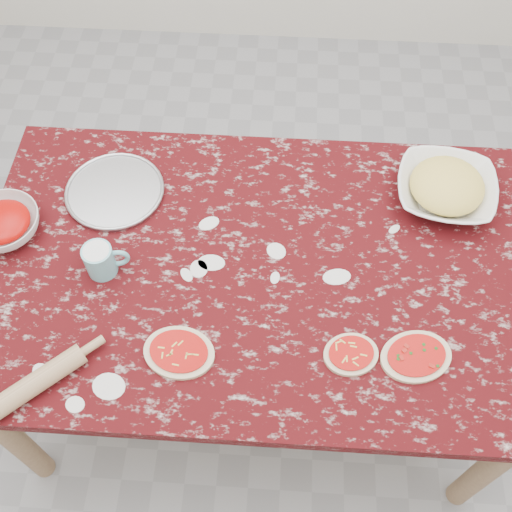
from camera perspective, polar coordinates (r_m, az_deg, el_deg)
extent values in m
plane|color=gray|center=(2.42, 0.00, -10.35)|extent=(4.00, 4.00, 0.00)
cube|color=#3B080B|center=(1.77, 0.00, -1.23)|extent=(1.60, 1.00, 0.04)
cube|color=#947954|center=(1.82, 0.00, -2.22)|extent=(1.50, 0.90, 0.08)
cylinder|color=#947954|center=(2.10, -21.60, -15.34)|extent=(0.07, 0.07, 0.71)
cylinder|color=#947954|center=(2.06, 20.68, -17.89)|extent=(0.07, 0.07, 0.71)
cylinder|color=#947954|center=(2.44, -16.48, 3.47)|extent=(0.07, 0.07, 0.71)
cylinder|color=#947954|center=(2.41, 18.04, 1.69)|extent=(0.07, 0.07, 0.71)
cylinder|color=#B2B2B7|center=(1.95, -12.91, 5.81)|extent=(0.39, 0.39, 0.01)
imported|color=white|center=(1.94, -22.28, 2.70)|extent=(0.24, 0.24, 0.07)
imported|color=white|center=(1.95, 17.09, 5.84)|extent=(0.33, 0.33, 0.07)
cylinder|color=#70BEC8|center=(1.76, -14.25, -0.40)|extent=(0.08, 0.08, 0.10)
torus|color=#70BEC8|center=(1.75, -12.68, -0.20)|extent=(0.07, 0.03, 0.07)
cylinder|color=silver|center=(1.73, -14.48, 0.21)|extent=(0.07, 0.07, 0.01)
ellipsoid|color=beige|center=(1.63, -7.12, -8.85)|extent=(0.21, 0.18, 0.01)
ellipsoid|color=red|center=(1.63, -7.15, -8.73)|extent=(0.17, 0.14, 0.00)
ellipsoid|color=beige|center=(1.64, 8.76, -8.99)|extent=(0.17, 0.15, 0.01)
ellipsoid|color=red|center=(1.63, 8.79, -8.87)|extent=(0.14, 0.12, 0.00)
ellipsoid|color=beige|center=(1.67, 14.55, -9.00)|extent=(0.22, 0.20, 0.01)
ellipsoid|color=red|center=(1.66, 14.61, -8.88)|extent=(0.18, 0.16, 0.00)
cylinder|color=tan|center=(1.66, -19.87, -11.10)|extent=(0.24, 0.23, 0.06)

